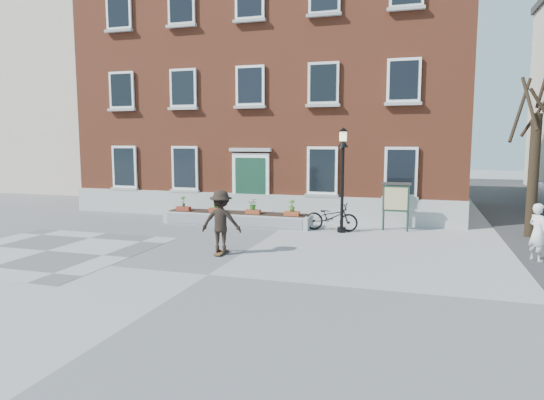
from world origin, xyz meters
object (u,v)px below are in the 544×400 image
(bystander, at_px, (538,232))
(lamp_post, at_px, (343,165))
(skateboarder, at_px, (221,221))
(bicycle, at_px, (331,217))
(notice_board, at_px, (396,198))

(bystander, bearing_deg, lamp_post, 35.07)
(lamp_post, xyz_separation_m, skateboarder, (-2.95, -4.61, -1.52))
(bystander, bearing_deg, bicycle, 34.89)
(bystander, distance_m, lamp_post, 6.86)
(bicycle, distance_m, skateboarder, 5.47)
(notice_board, height_order, skateboarder, skateboarder)
(notice_board, xyz_separation_m, skateboarder, (-4.87, -5.51, -0.25))
(bicycle, bearing_deg, skateboarder, 153.55)
(notice_board, distance_m, skateboarder, 7.36)
(bicycle, height_order, notice_board, notice_board)
(bystander, height_order, skateboarder, skateboarder)
(notice_board, bearing_deg, skateboarder, -131.46)
(lamp_post, relative_size, notice_board, 2.10)
(bicycle, bearing_deg, lamp_post, -115.75)
(bystander, distance_m, skateboarder, 9.21)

